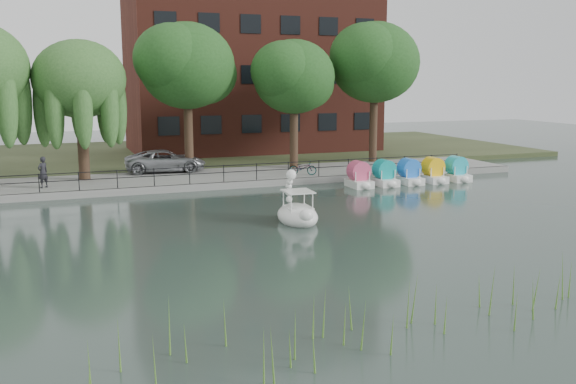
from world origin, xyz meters
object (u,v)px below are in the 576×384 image
pedestrian (43,170)px  swan_boat (297,211)px  minivan (165,159)px  bicycle (303,167)px

pedestrian → swan_boat: pedestrian is taller
minivan → pedestrian: 8.26m
pedestrian → bicycle: bearing=137.5°
bicycle → swan_boat: (-4.55, -10.64, -0.40)m
pedestrian → swan_boat: (10.53, -11.22, -0.89)m
minivan → swan_boat: 15.35m
minivan → swan_boat: swan_boat is taller
pedestrian → minivan: bearing=166.9°
minivan → swan_boat: size_ratio=2.08×
bicycle → pedestrian: size_ratio=0.87×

